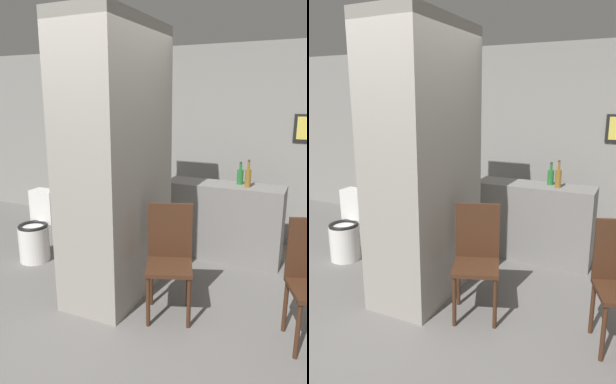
% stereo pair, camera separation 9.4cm
% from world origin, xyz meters
% --- Properties ---
extents(ground_plane, '(14.00, 14.00, 0.00)m').
position_xyz_m(ground_plane, '(0.00, 0.00, 0.00)').
color(ground_plane, slate).
extents(wall_back, '(8.00, 0.09, 2.60)m').
position_xyz_m(wall_back, '(-0.00, 2.63, 1.30)').
color(wall_back, gray).
rests_on(wall_back, ground_plane).
extents(pillar_center, '(0.65, 1.26, 2.60)m').
position_xyz_m(pillar_center, '(-0.14, 0.63, 1.30)').
color(pillar_center, gray).
rests_on(pillar_center, ground_plane).
extents(counter_shelf, '(1.40, 0.44, 0.92)m').
position_xyz_m(counter_shelf, '(0.62, 1.84, 0.46)').
color(counter_shelf, gray).
rests_on(counter_shelf, ground_plane).
extents(toilet, '(0.36, 0.52, 0.82)m').
position_xyz_m(toilet, '(-1.41, 0.86, 0.35)').
color(toilet, white).
rests_on(toilet, ground_plane).
extents(chair_near_pillar, '(0.51, 0.51, 1.00)m').
position_xyz_m(chair_near_pillar, '(0.49, 0.43, 0.55)').
color(chair_near_pillar, '#422616').
rests_on(chair_near_pillar, ground_plane).
extents(bicycle, '(1.63, 0.42, 0.77)m').
position_xyz_m(bicycle, '(-0.69, 1.65, 0.37)').
color(bicycle, black).
rests_on(bicycle, ground_plane).
extents(bottle_tall, '(0.07, 0.07, 0.32)m').
position_xyz_m(bottle_tall, '(0.89, 1.79, 1.04)').
color(bottle_tall, olive).
rests_on(bottle_tall, counter_shelf).
extents(bottle_short, '(0.07, 0.07, 0.27)m').
position_xyz_m(bottle_short, '(0.78, 1.90, 1.02)').
color(bottle_short, '#267233').
rests_on(bottle_short, counter_shelf).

